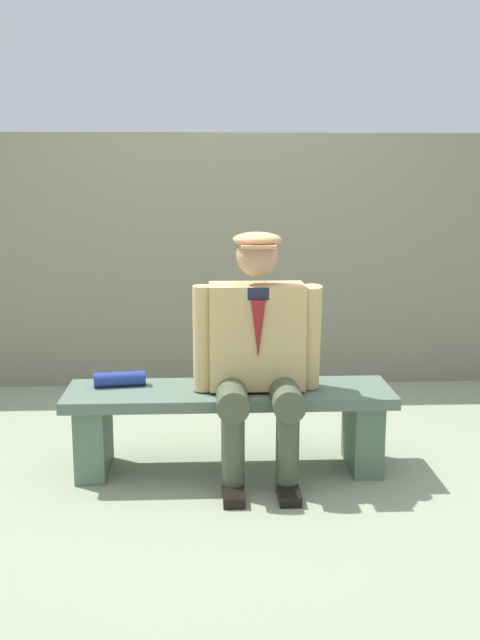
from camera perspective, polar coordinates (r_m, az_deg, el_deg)
ground_plane at (r=3.78m, az=-0.84°, el=-11.60°), size 30.00×30.00×0.00m
bench at (r=3.68m, az=-0.85°, el=-7.43°), size 1.62×0.43×0.42m
seated_man at (r=3.52m, az=1.37°, el=-2.22°), size 0.63×0.60×1.20m
rolled_magazine at (r=3.72m, az=-9.41°, el=-4.59°), size 0.26×0.11×0.07m
stadium_wall at (r=5.19m, az=-1.47°, el=4.69°), size 12.00×0.24×1.76m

